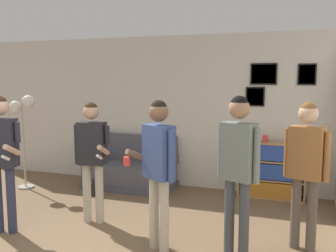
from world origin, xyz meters
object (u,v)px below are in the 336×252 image
bottle_on_floor (93,189)px  drinking_cup (265,139)px  person_player_foreground_center (92,150)px  person_watcher_holding_cup (159,159)px  floor_lamp (22,115)px  person_spectator_near_bookshelf (238,159)px  person_spectator_far_right (306,160)px  couch (131,171)px  person_player_foreground_left (2,149)px  bookshelf (272,170)px

bottle_on_floor → drinking_cup: size_ratio=2.63×
person_player_foreground_center → person_watcher_holding_cup: (1.14, -0.50, 0.06)m
floor_lamp → drinking_cup: bearing=12.0°
person_spectator_near_bookshelf → person_spectator_far_right: person_spectator_near_bookshelf is taller
floor_lamp → person_spectator_far_right: person_spectator_far_right is taller
couch → person_player_foreground_center: person_player_foreground_center is taller
person_spectator_far_right → drinking_cup: 1.93m
person_spectator_near_bookshelf → drinking_cup: bearing=87.5°
person_player_foreground_left → person_watcher_holding_cup: (2.01, 0.18, -0.02)m
person_player_foreground_left → floor_lamp: bearing=123.4°
bookshelf → person_player_foreground_center: (-2.20, -1.89, 0.54)m
bookshelf → person_spectator_near_bookshelf: bearing=-95.3°
bookshelf → person_player_foreground_left: size_ratio=0.61×
person_watcher_holding_cup → drinking_cup: bearing=68.3°
person_player_foreground_center → person_spectator_far_right: size_ratio=0.97×
person_spectator_near_bookshelf → bottle_on_floor: person_spectator_near_bookshelf is taller
bottle_on_floor → couch: bearing=62.3°
person_spectator_far_right → bottle_on_floor: person_spectator_far_right is taller
person_player_foreground_left → drinking_cup: person_player_foreground_left is taller
person_spectator_near_bookshelf → bottle_on_floor: (-2.58, 1.38, -0.98)m
person_spectator_near_bookshelf → person_player_foreground_center: bearing=169.3°
floor_lamp → person_player_foreground_center: size_ratio=1.02×
person_watcher_holding_cup → person_spectator_near_bookshelf: 0.86m
bookshelf → floor_lamp: floor_lamp is taller
person_spectator_far_right → couch: bearing=150.6°
drinking_cup → couch: bearing=-175.2°
bookshelf → floor_lamp: size_ratio=0.64×
person_watcher_holding_cup → person_player_foreground_left: bearing=-175.0°
person_player_foreground_left → person_spectator_near_bookshelf: size_ratio=0.98×
bookshelf → person_spectator_far_right: size_ratio=0.62×
couch → person_player_foreground_center: bearing=-82.4°
bottle_on_floor → person_player_foreground_left: bearing=-99.5°
bookshelf → person_player_foreground_left: 4.05m
couch → person_spectator_near_bookshelf: bearing=-43.1°
person_watcher_holding_cup → floor_lamp: bearing=154.1°
person_spectator_far_right → floor_lamp: bearing=168.3°
drinking_cup → person_spectator_far_right: bearing=-72.2°
person_player_foreground_left → person_player_foreground_center: bearing=37.6°
couch → floor_lamp: size_ratio=0.96×
bookshelf → floor_lamp: bearing=-168.3°
floor_lamp → person_watcher_holding_cup: 3.49m
couch → drinking_cup: size_ratio=14.33×
couch → bookshelf: 2.44m
person_watcher_holding_cup → person_spectator_near_bookshelf: bearing=7.9°
couch → person_watcher_holding_cup: person_watcher_holding_cup is taller
floor_lamp → person_player_foreground_center: floor_lamp is taller
floor_lamp → bottle_on_floor: bearing=-1.0°
person_player_foreground_center → drinking_cup: bearing=42.2°
person_spectator_near_bookshelf → person_watcher_holding_cup: bearing=-172.1°
person_player_foreground_center → person_spectator_far_right: 2.68m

